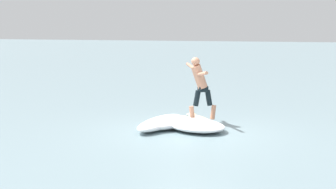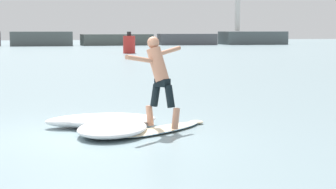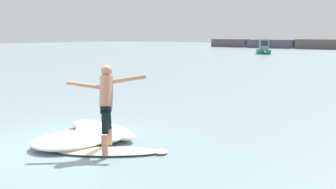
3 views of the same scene
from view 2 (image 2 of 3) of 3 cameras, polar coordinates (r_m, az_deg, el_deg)
name	(u,v)px [view 2 (image 2 of 3)]	position (r m, az deg, el deg)	size (l,w,h in m)	color
ground_plane	(93,136)	(10.81, -7.64, -4.22)	(200.00, 200.00, 0.00)	gray
rock_jetty_breakwater	(51,39)	(72.64, -11.79, 5.55)	(65.18, 4.90, 6.05)	#554B53
surfboard	(164,129)	(11.23, -0.42, -3.53)	(2.21, 1.81, 0.22)	beige
surfer	(159,74)	(11.11, -0.96, 2.14)	(1.37, 1.14, 1.80)	tan
channel_marker_buoy	(129,44)	(48.39, -3.97, 5.11)	(1.04, 1.04, 1.85)	red
wave_foam_at_tail	(112,128)	(10.83, -5.67, -3.45)	(1.93, 2.15, 0.27)	white
wave_foam_at_nose	(101,120)	(11.77, -6.80, -2.61)	(2.34, 0.82, 0.29)	white
wave_foam_beside	(107,121)	(11.59, -6.20, -2.74)	(1.96, 1.34, 0.29)	white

